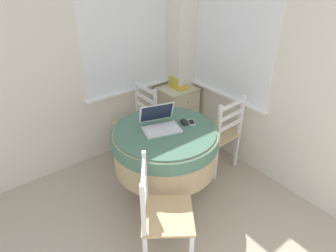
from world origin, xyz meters
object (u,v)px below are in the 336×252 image
at_px(computer_mouse, 184,122).
at_px(book_on_cabinet, 179,87).
at_px(dining_chair_near_back_window, 138,124).
at_px(laptop, 160,123).
at_px(dining_chair_camera_near, 162,214).
at_px(cell_phone, 192,122).
at_px(dining_chair_near_right_window, 219,134).
at_px(corner_cabinet, 177,112).
at_px(round_dining_table, 165,146).
at_px(storage_box, 178,81).

relative_size(computer_mouse, book_on_cabinet, 0.46).
bearing_deg(dining_chair_near_back_window, laptop, -103.52).
bearing_deg(dining_chair_camera_near, computer_mouse, 38.93).
distance_m(cell_phone, dining_chair_near_right_window, 0.57).
xyz_separation_m(cell_phone, book_on_cabinet, (0.53, 0.83, -0.04)).
distance_m(computer_mouse, dining_chair_camera_near, 0.94).
distance_m(dining_chair_near_right_window, dining_chair_camera_near, 1.34).
bearing_deg(book_on_cabinet, corner_cabinet, 97.64).
relative_size(dining_chair_near_back_window, dining_chair_camera_near, 1.00).
bearing_deg(corner_cabinet, round_dining_table, -135.10).
distance_m(corner_cabinet, storage_box, 0.43).
bearing_deg(corner_cabinet, laptop, -137.83).
xyz_separation_m(round_dining_table, dining_chair_near_back_window, (0.15, 0.74, -0.14)).
bearing_deg(round_dining_table, dining_chair_near_back_window, 78.72).
bearing_deg(dining_chair_near_back_window, computer_mouse, -85.07).
distance_m(laptop, dining_chair_near_back_window, 0.79).
height_order(computer_mouse, corner_cabinet, computer_mouse).
bearing_deg(round_dining_table, dining_chair_near_right_window, -1.46).
xyz_separation_m(cell_phone, corner_cabinet, (0.53, 0.86, -0.42)).
bearing_deg(computer_mouse, round_dining_table, 172.79).
relative_size(laptop, dining_chair_near_back_window, 0.44).
relative_size(round_dining_table, book_on_cabinet, 4.75).
bearing_deg(book_on_cabinet, dining_chair_camera_near, -133.41).
relative_size(dining_chair_near_back_window, corner_cabinet, 1.27).
relative_size(cell_phone, book_on_cabinet, 0.62).
distance_m(round_dining_table, book_on_cabinet, 1.14).
bearing_deg(laptop, book_on_cabinet, 40.92).
relative_size(dining_chair_near_right_window, storage_box, 5.40).
height_order(cell_phone, dining_chair_camera_near, dining_chair_camera_near).
xyz_separation_m(dining_chair_near_back_window, book_on_cabinet, (0.67, 0.05, 0.29)).
height_order(dining_chair_near_right_window, storage_box, dining_chair_near_right_window).
distance_m(round_dining_table, laptop, 0.24).
bearing_deg(dining_chair_camera_near, dining_chair_near_back_window, 64.90).
bearing_deg(book_on_cabinet, cell_phone, -122.56).
relative_size(round_dining_table, laptop, 2.51).
xyz_separation_m(round_dining_table, computer_mouse, (0.21, -0.03, 0.21)).
height_order(cell_phone, corner_cabinet, cell_phone).
xyz_separation_m(dining_chair_near_right_window, storage_box, (0.10, 0.88, 0.34)).
height_order(computer_mouse, book_on_cabinet, computer_mouse).
bearing_deg(book_on_cabinet, dining_chair_near_back_window, -176.16).
distance_m(cell_phone, corner_cabinet, 1.09).
relative_size(laptop, cell_phone, 3.04).
bearing_deg(corner_cabinet, cell_phone, -121.49).
height_order(round_dining_table, dining_chair_camera_near, dining_chair_camera_near).
bearing_deg(cell_phone, computer_mouse, 161.42).
distance_m(laptop, book_on_cabinet, 1.11).
distance_m(cell_phone, dining_chair_camera_near, 0.98).
bearing_deg(cell_phone, round_dining_table, 169.80).
bearing_deg(book_on_cabinet, laptop, -139.08).
bearing_deg(dining_chair_camera_near, round_dining_table, 50.94).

